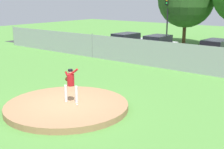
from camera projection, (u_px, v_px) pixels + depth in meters
The scene contains 10 objects.
ground_plane at pixel (140, 82), 18.56m from camera, with size 80.00×80.00×0.00m, color #4C8438.
asphalt_strip at pixel (198, 60), 25.01m from camera, with size 44.00×7.00×0.01m, color #2B2B2D.
pitchers_mound at pixel (67, 106), 13.97m from camera, with size 5.55×5.55×0.27m, color #99704C.
pitcher_youth at pixel (71, 82), 13.87m from camera, with size 0.82×0.32×1.62m.
baseball at pixel (77, 105), 13.64m from camera, with size 0.07×0.07×0.07m, color white.
chainlink_fence at pixel (172, 56), 21.36m from camera, with size 37.30×0.07×2.02m.
parked_car_white at pixel (158, 46), 27.01m from camera, with size 1.88×4.23×1.72m.
parked_car_burgundy at pixel (215, 51), 24.45m from camera, with size 1.96×4.32×1.69m.
parked_car_silver at pixel (126, 42), 29.73m from camera, with size 2.04×4.78×1.60m.
traffic_light_near at pixel (167, 12), 30.82m from camera, with size 0.28×0.46×5.09m.
Camera 1 is at (9.81, -9.07, 4.90)m, focal length 49.61 mm.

